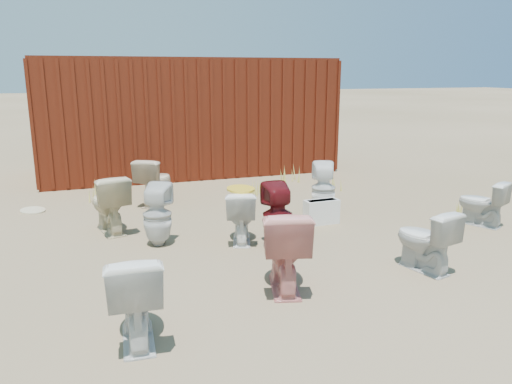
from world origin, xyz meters
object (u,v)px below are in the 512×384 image
object	(u,v)px
toilet_front_maroon	(277,215)
toilet_back_e	(323,188)
shipping_container	(187,116)
toilet_front_c	(425,240)
toilet_front_pink	(284,248)
toilet_front_a	(135,296)
loose_tank	(321,212)
toilet_back_a	(157,215)
toilet_back_beige_right	(155,181)
toilet_front_e	(482,203)
toilet_back_yellowlid	(241,216)
toilet_back_beige_left	(109,203)

from	to	relation	value
toilet_front_maroon	toilet_back_e	distance (m)	1.66
shipping_container	toilet_front_c	world-z (taller)	shipping_container
toilet_front_pink	toilet_back_e	xyz separation A→B (m)	(1.58, 2.31, -0.02)
shipping_container	toilet_front_a	world-z (taller)	shipping_container
toilet_back_e	loose_tank	xyz separation A→B (m)	(-0.25, -0.45, -0.23)
toilet_back_a	toilet_back_beige_right	bearing A→B (deg)	-71.67
toilet_front_e	toilet_back_yellowlid	size ratio (longest dim) A/B	0.96
toilet_front_a	toilet_front_maroon	xyz separation A→B (m)	(1.89, 1.71, 0.02)
toilet_back_beige_left	loose_tank	xyz separation A→B (m)	(2.89, -0.60, -0.22)
toilet_back_a	toilet_back_yellowlid	size ratio (longest dim) A/B	1.16
toilet_front_pink	shipping_container	bearing A→B (deg)	-77.62
toilet_front_c	loose_tank	distance (m)	1.95
toilet_back_beige_left	toilet_back_yellowlid	distance (m)	1.84
toilet_front_c	toilet_front_maroon	size ratio (longest dim) A/B	0.87
toilet_back_a	toilet_front_pink	bearing A→B (deg)	145.96
toilet_front_maroon	toilet_back_beige_right	world-z (taller)	toilet_front_maroon
toilet_front_a	toilet_back_e	size ratio (longest dim) A/B	0.96
toilet_front_e	toilet_back_e	xyz separation A→B (m)	(-1.86, 1.25, 0.08)
toilet_front_maroon	toilet_back_a	size ratio (longest dim) A/B	1.03
shipping_container	toilet_back_e	bearing A→B (deg)	-73.29
toilet_back_yellowlid	loose_tank	size ratio (longest dim) A/B	1.36
toilet_back_beige_left	toilet_back_yellowlid	size ratio (longest dim) A/B	1.17
toilet_front_c	toilet_back_e	world-z (taller)	toilet_back_e
shipping_container	toilet_back_a	bearing A→B (deg)	-105.86
toilet_back_beige_right	toilet_back_yellowlid	world-z (taller)	toilet_back_beige_right
toilet_front_pink	toilet_front_maroon	bearing A→B (deg)	-92.90
toilet_front_maroon	toilet_back_yellowlid	distance (m)	0.51
toilet_front_c	toilet_back_yellowlid	xyz separation A→B (m)	(-1.61, 1.56, -0.01)
toilet_back_a	toilet_back_beige_right	xyz separation A→B (m)	(0.24, 2.02, -0.01)
toilet_back_a	toilet_back_yellowlid	xyz separation A→B (m)	(1.03, -0.20, -0.05)
toilet_front_e	toilet_back_yellowlid	distance (m)	3.45
toilet_back_beige_right	toilet_back_e	xyz separation A→B (m)	(2.35, -1.41, 0.02)
toilet_front_maroon	toilet_back_beige_right	size ratio (longest dim) A/B	1.05
toilet_back_a	toilet_back_beige_right	size ratio (longest dim) A/B	1.02
toilet_front_pink	toilet_back_a	bearing A→B (deg)	-43.82
toilet_front_a	toilet_front_e	distance (m)	5.20
toilet_front_maroon	toilet_back_yellowlid	world-z (taller)	toilet_front_maroon
shipping_container	loose_tank	bearing A→B (deg)	-77.74
toilet_front_e	toilet_back_a	size ratio (longest dim) A/B	0.83
toilet_back_beige_left	toilet_back_a	bearing A→B (deg)	113.62
toilet_front_pink	toilet_front_maroon	world-z (taller)	toilet_front_pink
toilet_back_beige_left	toilet_back_e	bearing A→B (deg)	165.23
shipping_container	toilet_back_beige_right	distance (m)	3.06
toilet_front_maroon	loose_tank	world-z (taller)	toilet_front_maroon
shipping_container	toilet_front_c	distance (m)	6.69
toilet_back_a	toilet_front_maroon	bearing A→B (deg)	-175.99
toilet_back_beige_right	loose_tank	distance (m)	2.81
toilet_front_maroon	toilet_back_beige_left	world-z (taller)	toilet_front_maroon
toilet_front_a	toilet_front_c	distance (m)	3.17
toilet_front_c	shipping_container	bearing A→B (deg)	-92.68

